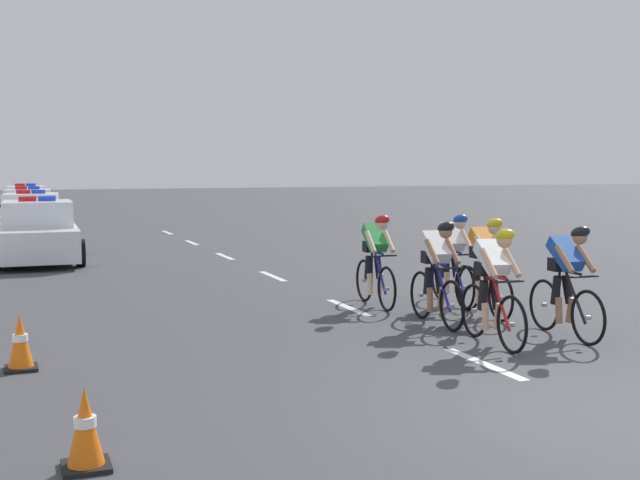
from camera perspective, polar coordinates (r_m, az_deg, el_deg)
The scene contains 14 objects.
ground_plane at distance 7.84m, azimuth 20.93°, elevation -12.08°, with size 160.00×160.00×0.00m, color #424247.
lane_markings_centre at distance 16.72m, azimuth -3.42°, elevation -2.61°, with size 0.14×25.60×0.01m.
cyclist_lead at distance 10.40m, azimuth 12.37°, elevation -3.17°, with size 0.44×1.72×1.56m.
cyclist_second at distance 11.10m, azimuth 17.34°, elevation -2.76°, with size 0.44×1.72×1.56m.
cyclist_third at distance 11.59m, azimuth 8.41°, elevation -2.25°, with size 0.43×1.72×1.56m.
cyclist_fourth at distance 12.40m, azimuth 11.80°, elevation -1.81°, with size 0.44×1.72×1.56m.
cyclist_fifth at distance 13.02m, azimuth 4.04°, elevation -1.38°, with size 0.43×1.72×1.56m.
cyclist_sixth at distance 13.34m, azimuth 9.55°, elevation -1.28°, with size 0.46×1.72×1.56m.
police_car_nearest at distance 20.36m, azimuth -19.61°, elevation 0.42°, with size 2.09×4.44×1.59m.
police_car_second at distance 26.16m, azimuth -20.01°, elevation 1.42°, with size 2.27×4.53×1.59m.
police_car_third at distance 31.10m, azimuth -20.24°, elevation 1.97°, with size 2.19×4.49×1.59m.
police_car_furthest at distance 36.44m, azimuth -20.41°, elevation 2.40°, with size 2.20×4.50×1.59m.
traffic_cone_near at distance 9.63m, azimuth -20.76°, elevation -6.94°, with size 0.36×0.36×0.64m.
traffic_cone_mid at distance 6.42m, azimuth -16.53°, elevation -12.91°, with size 0.36×0.36×0.64m.
Camera 1 is at (-5.09, -5.50, 2.29)m, focal length 44.49 mm.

